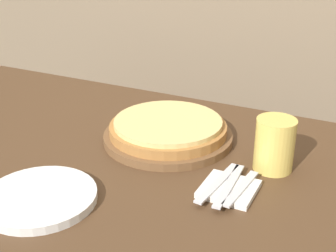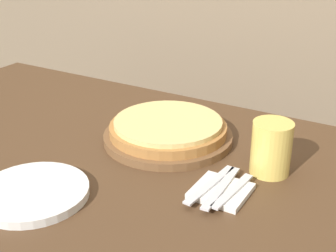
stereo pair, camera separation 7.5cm
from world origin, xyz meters
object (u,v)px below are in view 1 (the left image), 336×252
at_px(dinner_knife, 229,185).
at_px(spoon, 241,188).
at_px(fork, 218,183).
at_px(beer_glass, 275,142).
at_px(dinner_plate, 40,198).
at_px(pizza_on_board, 168,131).

xyz_separation_m(dinner_knife, spoon, (0.03, 0.00, 0.00)).
distance_m(dinner_knife, spoon, 0.03).
xyz_separation_m(fork, dinner_knife, (0.03, 0.00, 0.00)).
bearing_deg(spoon, beer_glass, 77.08).
bearing_deg(dinner_plate, spoon, 29.71).
height_order(beer_glass, spoon, beer_glass).
height_order(fork, dinner_knife, same).
relative_size(pizza_on_board, spoon, 2.15).
relative_size(dinner_plate, fork, 1.28).
relative_size(pizza_on_board, dinner_knife, 1.83).
distance_m(beer_glass, dinner_plate, 0.51).
bearing_deg(pizza_on_board, beer_glass, -5.40).
bearing_deg(spoon, pizza_on_board, 146.50).
bearing_deg(dinner_knife, pizza_on_board, 143.60).
distance_m(pizza_on_board, dinner_plate, 0.38).
relative_size(beer_glass, fork, 0.67).
relative_size(dinner_plate, dinner_knife, 1.28).
relative_size(fork, dinner_knife, 1.00).
bearing_deg(beer_glass, dinner_knife, -112.45).
height_order(pizza_on_board, beer_glass, beer_glass).
height_order(dinner_plate, dinner_knife, dinner_plate).
bearing_deg(dinner_plate, dinner_knife, 31.55).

